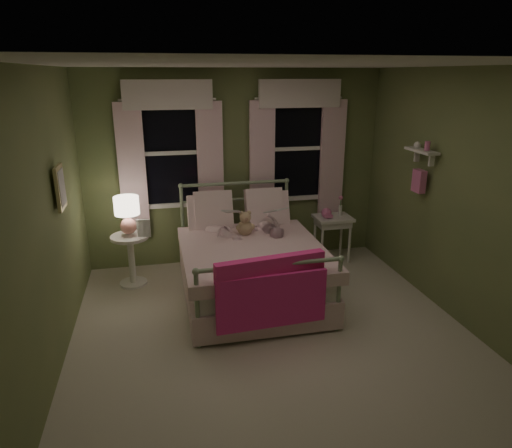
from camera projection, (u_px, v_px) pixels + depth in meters
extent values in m
plane|color=beige|center=(273.00, 335.00, 4.64)|extent=(4.20, 4.20, 0.00)
plane|color=white|center=(277.00, 64.00, 3.82)|extent=(4.20, 4.20, 0.00)
plane|color=olive|center=(236.00, 169.00, 6.17)|extent=(4.00, 0.00, 4.00)
plane|color=olive|center=(381.00, 332.00, 2.28)|extent=(4.00, 0.00, 4.00)
plane|color=olive|center=(44.00, 228.00, 3.82)|extent=(0.00, 4.20, 4.20)
plane|color=olive|center=(465.00, 200.00, 4.63)|extent=(0.00, 4.20, 4.20)
cube|color=white|center=(250.00, 263.00, 5.35)|extent=(1.44, 1.94, 0.26)
cube|color=white|center=(250.00, 281.00, 5.42)|extent=(1.54, 2.02, 0.30)
cube|color=white|center=(253.00, 253.00, 5.15)|extent=(1.58, 1.75, 0.14)
cylinder|color=#9EB793|center=(192.00, 277.00, 5.24)|extent=(0.04, 1.90, 0.04)
cylinder|color=#9EB793|center=(306.00, 267.00, 5.52)|extent=(0.04, 1.90, 0.04)
cylinder|color=#9EB793|center=(183.00, 228.00, 6.05)|extent=(0.04, 0.04, 1.15)
cylinder|color=#9EB793|center=(286.00, 221.00, 6.34)|extent=(0.04, 0.04, 1.15)
sphere|color=#9EB793|center=(181.00, 186.00, 5.87)|extent=(0.07, 0.07, 0.07)
sphere|color=#9EB793|center=(287.00, 181.00, 6.16)|extent=(0.07, 0.07, 0.07)
cylinder|color=#9EB793|center=(235.00, 183.00, 6.02)|extent=(1.42, 0.04, 0.04)
cylinder|color=#9EB793|center=(235.00, 199.00, 6.08)|extent=(1.38, 0.03, 0.03)
cylinder|color=#9EB793|center=(198.00, 310.00, 4.31)|extent=(0.04, 0.04, 0.80)
cylinder|color=#9EB793|center=(338.00, 295.00, 4.60)|extent=(0.04, 0.04, 0.80)
sphere|color=#9EB793|center=(196.00, 272.00, 4.18)|extent=(0.07, 0.07, 0.07)
sphere|color=#9EB793|center=(341.00, 259.00, 4.47)|extent=(0.07, 0.07, 0.07)
cylinder|color=#9EB793|center=(271.00, 265.00, 4.33)|extent=(1.42, 0.04, 0.04)
cube|color=white|center=(210.00, 216.00, 5.80)|extent=(0.55, 0.32, 0.57)
cube|color=white|center=(268.00, 213.00, 5.95)|extent=(0.55, 0.32, 0.57)
cube|color=white|center=(213.00, 210.00, 5.78)|extent=(0.48, 0.30, 0.51)
cube|color=white|center=(264.00, 207.00, 5.92)|extent=(0.48, 0.30, 0.51)
cube|color=#FF318E|center=(271.00, 273.00, 4.35)|extent=(1.10, 0.25, 0.32)
cube|color=#FC3198|center=(272.00, 301.00, 4.37)|extent=(1.10, 0.10, 0.55)
imported|color=#F7D1DD|center=(220.00, 208.00, 5.53)|extent=(0.35, 0.31, 0.82)
imported|color=#F7D1DD|center=(265.00, 206.00, 5.65)|extent=(0.43, 0.37, 0.80)
imported|color=beige|center=(223.00, 215.00, 5.30)|extent=(0.23, 0.17, 0.26)
imported|color=beige|center=(270.00, 215.00, 5.43)|extent=(0.22, 0.18, 0.26)
sphere|color=tan|center=(245.00, 228.00, 5.52)|extent=(0.19, 0.19, 0.19)
sphere|color=tan|center=(245.00, 217.00, 5.46)|extent=(0.14, 0.14, 0.14)
sphere|color=tan|center=(241.00, 213.00, 5.43)|extent=(0.05, 0.05, 0.05)
sphere|color=tan|center=(249.00, 213.00, 5.45)|extent=(0.05, 0.05, 0.05)
sphere|color=tan|center=(239.00, 228.00, 5.47)|extent=(0.07, 0.07, 0.07)
sphere|color=tan|center=(252.00, 227.00, 5.50)|extent=(0.07, 0.07, 0.07)
sphere|color=#8C6B51|center=(246.00, 219.00, 5.41)|extent=(0.05, 0.05, 0.05)
cylinder|color=white|center=(129.00, 237.00, 5.56)|extent=(0.46, 0.46, 0.04)
cylinder|color=white|center=(132.00, 260.00, 5.66)|extent=(0.08, 0.08, 0.60)
cylinder|color=white|center=(134.00, 283.00, 5.76)|extent=(0.34, 0.34, 0.03)
sphere|color=#D98980|center=(128.00, 226.00, 5.52)|extent=(0.20, 0.20, 0.20)
cylinder|color=pink|center=(128.00, 217.00, 5.48)|extent=(0.03, 0.03, 0.12)
cylinder|color=#FFEAC6|center=(127.00, 206.00, 5.44)|extent=(0.30, 0.30, 0.22)
imported|color=beige|center=(137.00, 236.00, 5.50)|extent=(0.21, 0.25, 0.02)
cube|color=white|center=(333.00, 218.00, 6.29)|extent=(0.50, 0.40, 0.04)
cube|color=white|center=(333.00, 223.00, 6.32)|extent=(0.44, 0.34, 0.08)
cylinder|color=white|center=(322.00, 245.00, 6.21)|extent=(0.04, 0.04, 0.60)
cylinder|color=white|center=(349.00, 242.00, 6.30)|extent=(0.04, 0.04, 0.60)
cylinder|color=white|center=(315.00, 237.00, 6.49)|extent=(0.04, 0.04, 0.60)
cylinder|color=white|center=(341.00, 235.00, 6.57)|extent=(0.04, 0.04, 0.60)
sphere|color=pink|center=(326.00, 213.00, 6.25)|extent=(0.14, 0.14, 0.14)
cube|color=pink|center=(329.00, 216.00, 6.17)|extent=(0.10, 0.04, 0.04)
cylinder|color=white|center=(340.00, 210.00, 6.34)|extent=(0.05, 0.05, 0.14)
cylinder|color=#4C7F3F|center=(341.00, 203.00, 6.30)|extent=(0.01, 0.01, 0.12)
sphere|color=pink|center=(341.00, 198.00, 6.28)|extent=(0.06, 0.06, 0.06)
cube|color=black|center=(171.00, 153.00, 5.91)|extent=(0.76, 0.02, 1.35)
cube|color=white|center=(168.00, 97.00, 5.67)|extent=(0.84, 0.05, 0.06)
cube|color=white|center=(174.00, 205.00, 6.11)|extent=(0.84, 0.05, 0.06)
cube|color=white|center=(139.00, 154.00, 5.81)|extent=(0.06, 0.05, 1.40)
cube|color=white|center=(202.00, 152.00, 5.97)|extent=(0.06, 0.05, 1.40)
cube|color=white|center=(171.00, 153.00, 5.89)|extent=(0.76, 0.04, 0.05)
cube|color=white|center=(132.00, 171.00, 5.81)|extent=(0.34, 0.06, 1.70)
cube|color=white|center=(210.00, 167.00, 6.01)|extent=(0.34, 0.06, 1.70)
cube|color=white|center=(168.00, 95.00, 5.60)|extent=(1.10, 0.08, 0.36)
cylinder|color=white|center=(168.00, 100.00, 5.65)|extent=(1.20, 0.03, 0.03)
cube|color=black|center=(296.00, 148.00, 6.25)|extent=(0.76, 0.02, 1.35)
cube|color=white|center=(298.00, 96.00, 6.02)|extent=(0.84, 0.05, 0.06)
cube|color=white|center=(295.00, 198.00, 6.46)|extent=(0.84, 0.05, 0.06)
cube|color=white|center=(269.00, 150.00, 6.15)|extent=(0.06, 0.05, 1.40)
cube|color=white|center=(324.00, 148.00, 6.32)|extent=(0.06, 0.05, 1.40)
cube|color=white|center=(297.00, 149.00, 6.24)|extent=(0.76, 0.04, 0.05)
cube|color=white|center=(262.00, 165.00, 6.15)|extent=(0.34, 0.06, 1.70)
cube|color=silver|center=(332.00, 162.00, 6.36)|extent=(0.34, 0.06, 1.70)
cube|color=white|center=(300.00, 93.00, 5.95)|extent=(1.10, 0.08, 0.36)
cylinder|color=white|center=(299.00, 98.00, 6.00)|extent=(1.20, 0.03, 0.03)
cube|color=white|center=(422.00, 151.00, 5.14)|extent=(0.15, 0.50, 0.03)
cube|color=white|center=(432.00, 160.00, 5.03)|extent=(0.06, 0.03, 0.14)
cube|color=white|center=(417.00, 155.00, 5.31)|extent=(0.06, 0.03, 0.14)
cylinder|color=pink|center=(427.00, 146.00, 5.02)|extent=(0.06, 0.06, 0.10)
sphere|color=white|center=(417.00, 145.00, 5.21)|extent=(0.08, 0.08, 0.08)
cube|color=pink|center=(419.00, 181.00, 5.25)|extent=(0.08, 0.18, 0.26)
cube|color=beige|center=(60.00, 188.00, 4.32)|extent=(0.03, 0.32, 0.42)
cube|color=silver|center=(62.00, 187.00, 4.32)|extent=(0.01, 0.25, 0.34)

